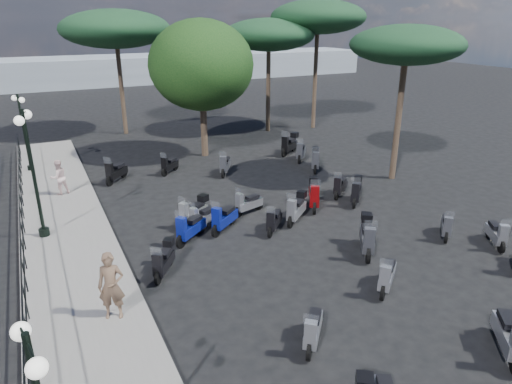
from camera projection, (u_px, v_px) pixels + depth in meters
name	position (u px, v px, depth m)	size (l,w,h in m)	color
ground	(286.00, 249.00, 15.29)	(120.00, 120.00, 0.00)	black
sidewalk	(70.00, 249.00, 15.07)	(3.00, 30.00, 0.15)	slate
railing	(22.00, 237.00, 14.07)	(0.04, 26.04, 1.10)	black
lamp_post_1	(32.00, 166.00, 14.97)	(0.54, 1.28, 4.42)	black
lamp_post_2	(23.00, 128.00, 21.92)	(0.57, 1.04, 3.74)	black
woman	(111.00, 286.00, 11.26)	(0.65, 0.43, 1.79)	brown
pedestrian_far	(59.00, 177.00, 19.32)	(0.74, 0.57, 1.52)	beige
scooter_2	(164.00, 261.00, 13.61)	(0.99, 1.32, 1.21)	black
scooter_3	(203.00, 218.00, 16.56)	(1.44, 0.83, 1.23)	black
scooter_4	(194.00, 212.00, 16.93)	(1.47, 1.00, 1.30)	black
scooter_5	(116.00, 172.00, 21.30)	(1.23, 1.35, 1.37)	black
scooter_7	(387.00, 276.00, 12.82)	(1.30, 1.10, 1.28)	black
scooter_8	(313.00, 330.00, 10.65)	(1.07, 1.21, 1.22)	black
scooter_9	(274.00, 221.00, 16.35)	(1.09, 1.15, 1.19)	black
scooter_10	(224.00, 219.00, 16.40)	(1.42, 1.14, 1.37)	black
scooter_11	(169.00, 165.00, 22.52)	(1.16, 1.09, 1.19)	black
scooter_13	(510.00, 337.00, 10.30)	(1.22, 1.49, 1.44)	black
scooter_14	(367.00, 237.00, 14.84)	(1.21, 1.60, 1.47)	black
scooter_15	(296.00, 209.00, 17.15)	(1.40, 1.22, 1.35)	black
scooter_16	(248.00, 204.00, 17.85)	(1.50, 0.66, 1.22)	black
scooter_17	(225.00, 165.00, 22.34)	(1.01, 1.48, 1.34)	black
scooter_20	(446.00, 226.00, 15.96)	(1.13, 1.10, 1.19)	black
scooter_21	(314.00, 195.00, 18.39)	(1.10, 1.64, 1.45)	black
scooter_22	(315.00, 160.00, 22.95)	(1.11, 1.55, 1.40)	black
scooter_23	(301.00, 152.00, 24.48)	(1.16, 1.41, 1.37)	black
scooter_25	(497.00, 234.00, 15.34)	(0.94, 1.35, 1.23)	black
scooter_27	(340.00, 186.00, 19.65)	(1.27, 1.06, 1.24)	black
scooter_28	(356.00, 191.00, 18.88)	(1.27, 1.33, 1.33)	black
scooter_29	(289.00, 145.00, 25.65)	(1.59, 1.22, 1.47)	black
scooter_30	(190.00, 228.00, 15.64)	(1.42, 1.14, 1.37)	black
broadleaf_tree	(201.00, 65.00, 23.86)	(5.53, 5.53, 7.25)	#38281E
pine_0	(269.00, 35.00, 28.94)	(5.84, 5.84, 7.24)	#38281E
pine_1	(318.00, 17.00, 29.47)	(6.20, 6.20, 8.36)	#38281E
pine_2	(115.00, 29.00, 28.11)	(6.73, 6.73, 7.76)	#38281E
pine_3	(407.00, 46.00, 19.79)	(4.94, 4.94, 7.00)	#38281E
distant_hills	(91.00, 71.00, 52.38)	(70.00, 8.00, 3.00)	gray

